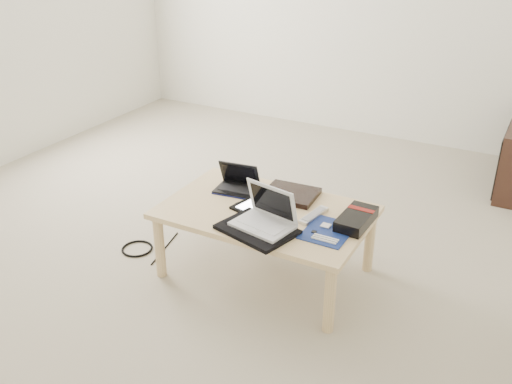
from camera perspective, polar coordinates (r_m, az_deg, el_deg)
The scene contains 13 objects.
ground at distance 3.86m, azimuth -3.43°, elevation -2.29°, with size 4.00×4.00×0.00m, color #B9AB96.
coffee_table at distance 3.08m, azimuth 0.97°, elevation -2.58°, with size 1.10×0.70×0.40m.
book at distance 3.20m, azimuth 3.48°, elevation -0.20°, with size 0.30×0.26×0.03m.
netbook at distance 3.26m, azimuth -1.88°, elevation 0.75°, with size 0.25×0.20×0.16m.
tablet at distance 3.05m, azimuth 0.47°, elevation -1.70°, with size 0.31×0.26×0.01m.
remote at distance 3.00m, azimuth 5.80°, elevation -2.32°, with size 0.08×0.22×0.02m.
neoprene_sleeve at distance 2.85m, azimuth 0.11°, elevation -3.77°, with size 0.37×0.27×0.02m, color black.
white_laptop at distance 2.86m, azimuth 0.97°, elevation -2.52°, with size 0.33×0.26×0.21m.
motherboard at distance 2.87m, azimuth 7.23°, elevation -3.92°, with size 0.23×0.28×0.01m.
gpu_box at distance 2.95m, azimuth 10.00°, elevation -2.68°, with size 0.15×0.29×0.06m.
cable_coil at distance 3.09m, azimuth -1.42°, elevation -1.40°, with size 0.09×0.09×0.01m, color black.
floor_cable_coil at distance 3.54m, azimuth -11.80°, elevation -5.56°, with size 0.19×0.19×0.01m, color black.
floor_cable_trail at distance 3.52m, azimuth -9.10°, elevation -5.56°, with size 0.01×0.01×0.38m, color black.
Camera 1 is at (1.81, -2.88, 1.83)m, focal length 40.00 mm.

